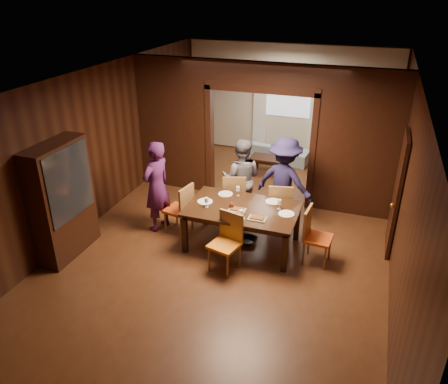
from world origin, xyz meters
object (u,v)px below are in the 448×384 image
at_px(chair_far_r, 280,205).
at_px(chair_near, 224,244).
at_px(coffee_table, 267,165).
at_px(dining_table, 242,227).
at_px(chair_far_l, 234,195).
at_px(chair_left, 178,208).
at_px(hutch, 63,201).
at_px(person_purple, 157,187).
at_px(person_grey, 241,179).
at_px(person_navy, 284,182).
at_px(chair_right, 318,237).
at_px(sofa, 276,152).

bearing_deg(chair_far_r, chair_near, 58.30).
height_order(coffee_table, chair_near, chair_near).
xyz_separation_m(dining_table, coffee_table, (-0.39, 3.34, -0.18)).
height_order(coffee_table, chair_far_l, chair_far_l).
bearing_deg(chair_left, chair_far_l, 146.90).
bearing_deg(hutch, chair_far_r, 31.51).
height_order(chair_far_r, chair_near, same).
distance_m(coffee_table, chair_left, 3.39).
bearing_deg(person_purple, chair_near, 78.61).
height_order(person_grey, person_navy, person_navy).
bearing_deg(chair_far_r, chair_left, 9.88).
relative_size(person_purple, chair_near, 1.79).
bearing_deg(dining_table, chair_left, 176.49).
height_order(coffee_table, chair_right, chair_right).
bearing_deg(person_grey, chair_far_l, 39.90).
bearing_deg(person_purple, chair_far_l, 141.05).
xyz_separation_m(person_purple, chair_near, (1.62, -0.83, -0.38)).
relative_size(sofa, coffee_table, 2.11).
distance_m(dining_table, chair_right, 1.34).
height_order(chair_right, chair_near, same).
bearing_deg(chair_far_l, chair_near, 84.96).
bearing_deg(sofa, chair_left, 81.75).
xyz_separation_m(chair_far_r, hutch, (-3.25, -1.99, 0.52)).
xyz_separation_m(chair_far_r, chair_near, (-0.54, -1.58, 0.00)).
xyz_separation_m(person_grey, chair_far_r, (0.84, -0.24, -0.33)).
height_order(sofa, hutch, hutch).
relative_size(person_purple, person_grey, 1.07).
relative_size(person_navy, hutch, 0.87).
relative_size(chair_far_l, chair_near, 1.00).
xyz_separation_m(chair_left, chair_right, (2.60, -0.14, 0.00)).
distance_m(person_purple, hutch, 1.66).
distance_m(sofa, coffee_table, 0.83).
bearing_deg(person_purple, dining_table, 103.81).
bearing_deg(chair_near, dining_table, 100.12).
bearing_deg(dining_table, chair_near, -94.42).
bearing_deg(person_grey, chair_right, 137.16).
relative_size(chair_left, chair_near, 1.00).
xyz_separation_m(person_navy, chair_near, (-0.55, -1.83, -0.39)).
height_order(sofa, chair_far_l, chair_far_l).
bearing_deg(chair_far_r, person_purple, 6.37).
bearing_deg(chair_far_l, person_navy, 169.79).
height_order(person_grey, chair_far_l, person_grey).
height_order(person_purple, chair_near, person_purple).
height_order(chair_far_r, hutch, hutch).
relative_size(person_grey, coffee_table, 2.03).
height_order(person_purple, sofa, person_purple).
bearing_deg(person_navy, dining_table, 79.01).
bearing_deg(chair_near, chair_left, 159.44).
relative_size(dining_table, chair_right, 1.98).
relative_size(chair_right, chair_far_l, 1.00).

